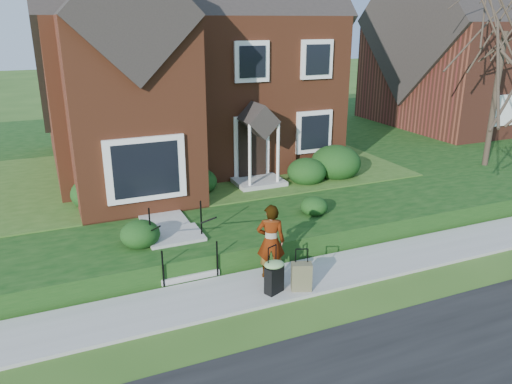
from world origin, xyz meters
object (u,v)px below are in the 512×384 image
front_steps (180,249)px  suitcase_olive (302,276)px  suitcase_black (274,275)px  woman (271,241)px

front_steps → suitcase_olive: (2.18, -2.36, -0.06)m
front_steps → suitcase_black: (1.56, -2.23, 0.04)m
front_steps → suitcase_black: bearing=-54.9°
woman → suitcase_olive: bearing=138.5°
front_steps → woman: 2.41m
suitcase_black → suitcase_olive: bearing=-35.1°
front_steps → woman: bearing=-40.2°
front_steps → suitcase_black: 2.72m
suitcase_black → suitcase_olive: suitcase_black is taller
woman → suitcase_black: (-0.24, -0.71, -0.48)m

